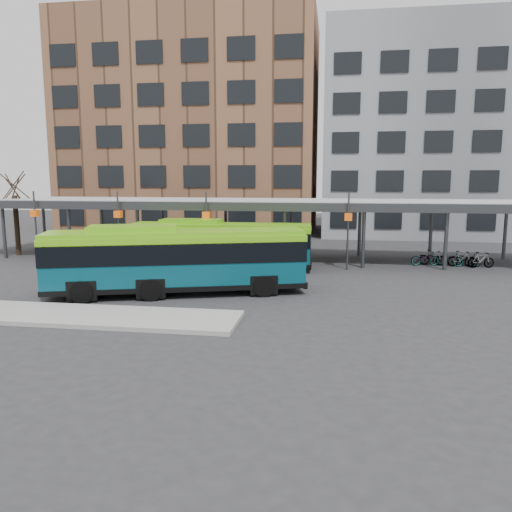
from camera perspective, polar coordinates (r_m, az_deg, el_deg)
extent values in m
plane|color=#28282B|center=(22.82, -4.38, -5.53)|extent=(120.00, 120.00, 0.00)
cube|color=gray|center=(22.05, -20.38, -6.35)|extent=(14.00, 3.00, 0.18)
cube|color=#999B9E|center=(34.91, 0.45, 6.17)|extent=(40.00, 6.00, 0.35)
cube|color=#383A3D|center=(31.96, -0.34, 5.64)|extent=(40.00, 0.15, 0.55)
cylinder|color=#383A3D|center=(39.66, -26.86, 2.50)|extent=(0.24, 0.24, 3.80)
cylinder|color=#383A3D|center=(43.79, -23.06, 3.27)|extent=(0.24, 0.24, 3.80)
cylinder|color=#383A3D|center=(36.96, -20.54, 2.49)|extent=(0.24, 0.24, 3.80)
cylinder|color=#383A3D|center=(41.37, -17.16, 3.29)|extent=(0.24, 0.24, 3.80)
cylinder|color=#383A3D|center=(34.79, -13.34, 2.45)|extent=(0.24, 0.24, 3.80)
cylinder|color=#383A3D|center=(39.43, -10.60, 3.28)|extent=(0.24, 0.24, 3.80)
cylinder|color=#383A3D|center=(33.23, -5.32, 2.36)|extent=(0.24, 0.24, 3.80)
cylinder|color=#383A3D|center=(38.06, -3.48, 3.22)|extent=(0.24, 0.24, 3.80)
cylinder|color=#383A3D|center=(32.37, 3.30, 2.20)|extent=(0.24, 0.24, 3.80)
cylinder|color=#383A3D|center=(37.32, 4.06, 3.10)|extent=(0.24, 0.24, 3.80)
cylinder|color=#383A3D|center=(32.27, 12.18, 2.00)|extent=(0.24, 0.24, 3.80)
cylinder|color=#383A3D|center=(37.24, 11.75, 2.92)|extent=(0.24, 0.24, 3.80)
cylinder|color=#383A3D|center=(32.94, 20.89, 1.75)|extent=(0.24, 0.24, 3.80)
cylinder|color=#383A3D|center=(37.82, 19.35, 2.69)|extent=(0.24, 0.24, 3.80)
cylinder|color=#383A3D|center=(39.04, 26.58, 2.43)|extent=(0.24, 0.24, 3.80)
cylinder|color=#383A3D|center=(37.27, -23.87, 3.12)|extent=(0.12, 0.12, 4.80)
cube|color=#CF4F0C|center=(37.20, -23.96, 4.49)|extent=(0.45, 0.45, 0.45)
cylinder|color=#383A3D|center=(34.40, -15.41, 3.13)|extent=(0.12, 0.12, 4.80)
cube|color=#CF4F0C|center=(34.32, -15.48, 4.63)|extent=(0.45, 0.45, 0.45)
cylinder|color=#383A3D|center=(32.40, -5.68, 3.07)|extent=(0.12, 0.12, 4.80)
cube|color=#CF4F0C|center=(32.32, -5.70, 4.66)|extent=(0.45, 0.45, 0.45)
cylinder|color=#383A3D|center=(31.38, 10.46, 2.78)|extent=(0.12, 0.12, 4.80)
cube|color=#CF4F0C|center=(31.30, 10.51, 4.41)|extent=(0.45, 0.45, 0.45)
cylinder|color=black|center=(40.85, -25.67, 3.16)|extent=(0.36, 0.36, 4.40)
cylinder|color=black|center=(40.65, -25.80, 6.81)|extent=(0.08, 1.63, 1.59)
cylinder|color=black|center=(40.79, -25.84, 6.81)|extent=(1.63, 0.13, 1.59)
cylinder|color=black|center=(40.76, -26.04, 6.80)|extent=(0.15, 1.63, 1.59)
cylinder|color=black|center=(40.63, -26.00, 6.80)|extent=(1.63, 0.10, 1.59)
cube|color=brown|center=(55.84, -7.08, 14.34)|extent=(26.00, 14.00, 22.00)
cube|color=slate|center=(54.76, 20.87, 12.89)|extent=(24.00, 14.00, 20.00)
cube|color=#074050|center=(24.76, -9.01, -0.57)|extent=(12.58, 6.20, 2.58)
cube|color=black|center=(24.68, -9.04, 0.62)|extent=(12.65, 6.28, 0.98)
cube|color=#64B412|center=(24.57, -9.09, 2.64)|extent=(12.55, 6.10, 0.21)
cube|color=#64B412|center=(24.65, -13.91, 2.99)|extent=(4.50, 3.02, 0.36)
cube|color=black|center=(24.97, -8.95, -3.20)|extent=(12.66, 6.28, 0.25)
cylinder|color=black|center=(24.06, 0.93, -3.48)|extent=(1.08, 0.61, 1.03)
cylinder|color=black|center=(26.49, 0.02, -2.32)|extent=(1.08, 0.61, 1.03)
cylinder|color=black|center=(23.78, -11.95, -3.83)|extent=(1.08, 0.61, 1.03)
cylinder|color=black|center=(26.24, -11.65, -2.62)|extent=(1.08, 0.61, 1.03)
cylinder|color=black|center=(24.16, -19.31, -3.94)|extent=(1.08, 0.61, 1.03)
cylinder|color=black|center=(26.59, -18.33, -2.75)|extent=(1.08, 0.61, 1.03)
cube|color=#074050|center=(31.39, -4.06, 1.25)|extent=(11.30, 2.69, 2.34)
cube|color=black|center=(31.33, -4.07, 2.09)|extent=(11.35, 2.75, 0.89)
cube|color=#64B412|center=(31.25, -4.09, 3.54)|extent=(11.30, 2.59, 0.19)
cube|color=#64B412|center=(31.65, -7.42, 3.90)|extent=(3.80, 1.80, 0.33)
cube|color=black|center=(31.55, -4.04, -0.66)|extent=(11.36, 2.75, 0.22)
cylinder|color=black|center=(29.93, 2.59, -1.12)|extent=(0.94, 0.31, 0.94)
cylinder|color=black|center=(32.17, 2.91, -0.41)|extent=(0.94, 0.31, 0.94)
cylinder|color=black|center=(30.69, -6.51, -0.91)|extent=(0.94, 0.31, 0.94)
cylinder|color=black|center=(32.88, -5.58, -0.24)|extent=(0.94, 0.31, 0.94)
cylinder|color=black|center=(31.46, -11.49, -0.79)|extent=(0.94, 0.31, 0.94)
cylinder|color=black|center=(33.60, -10.25, -0.14)|extent=(0.94, 0.31, 0.94)
imported|color=slate|center=(34.38, 18.77, -0.25)|extent=(1.92, 0.95, 0.97)
imported|color=slate|center=(34.68, 19.53, -0.17)|extent=(1.75, 0.83, 1.01)
imported|color=slate|center=(34.68, 21.12, -0.30)|extent=(1.94, 1.11, 0.97)
imported|color=slate|center=(34.74, 22.42, -0.30)|extent=(1.74, 0.54, 1.04)
imported|color=slate|center=(35.14, 22.94, -0.35)|extent=(1.81, 1.12, 0.90)
imported|color=slate|center=(34.81, 24.32, -0.41)|extent=(1.77, 0.79, 1.03)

